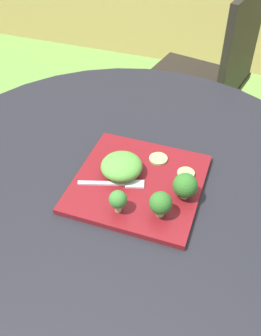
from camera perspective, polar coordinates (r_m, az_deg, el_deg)
The scene contains 11 objects.
ground_plane at distance 1.52m, azimuth -0.74°, elevation -21.33°, with size 12.00×12.00×0.00m, color #669342.
patio_table at distance 1.08m, azimuth -0.98°, elevation -9.09°, with size 1.09×1.09×0.72m.
patio_chair at distance 1.81m, azimuth 12.03°, elevation 14.03°, with size 0.52×0.52×0.90m.
salad_plate at distance 0.90m, azimuth 1.17°, elevation -2.26°, with size 0.29×0.29×0.01m, color maroon.
fork at distance 0.88m, azimuth -1.92°, elevation -2.35°, with size 0.15×0.06×0.00m.
lettuce_mound at distance 0.89m, azimuth -1.11°, elevation 0.21°, with size 0.10×0.10×0.05m, color #519338.
broccoli_floret_0 at distance 0.80m, azimuth 4.52°, elevation -5.28°, with size 0.05×0.05×0.06m.
broccoli_floret_1 at distance 0.81m, azimuth -1.88°, elevation -4.76°, with size 0.04×0.04×0.05m.
broccoli_floret_2 at distance 0.84m, azimuth 8.17°, elevation -2.62°, with size 0.06×0.06×0.06m.
cucumber_slice_0 at distance 0.92m, azimuth 8.28°, elevation -0.78°, with size 0.04×0.04×0.01m, color #8EB766.
cucumber_slice_1 at distance 0.95m, azimuth 4.18°, elevation 1.39°, with size 0.05×0.05×0.01m, color #8EB766.
Camera 1 is at (0.24, -0.63, 1.36)m, focal length 40.77 mm.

